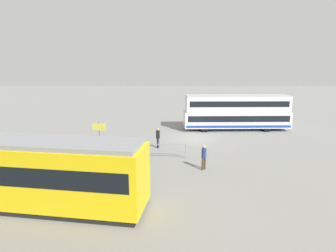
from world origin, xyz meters
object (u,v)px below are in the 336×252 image
(double_decker_bus, at_px, (236,112))
(pedestrian_near_railing, at_px, (158,136))
(pedestrian_crossing, at_px, (204,156))
(info_sign, at_px, (99,132))

(double_decker_bus, distance_m, pedestrian_near_railing, 10.87)
(double_decker_bus, height_order, pedestrian_crossing, double_decker_bus)
(pedestrian_near_railing, bearing_deg, info_sign, 20.87)
(pedestrian_near_railing, relative_size, pedestrian_crossing, 1.02)
(double_decker_bus, bearing_deg, pedestrian_near_railing, 39.99)
(double_decker_bus, relative_size, pedestrian_near_railing, 6.60)
(double_decker_bus, distance_m, pedestrian_crossing, 13.07)
(pedestrian_crossing, xyz_separation_m, info_sign, (7.67, -3.33, 0.79))
(pedestrian_near_railing, xyz_separation_m, pedestrian_crossing, (-3.20, 5.04, -0.02))
(pedestrian_near_railing, xyz_separation_m, info_sign, (4.47, 1.70, 0.77))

